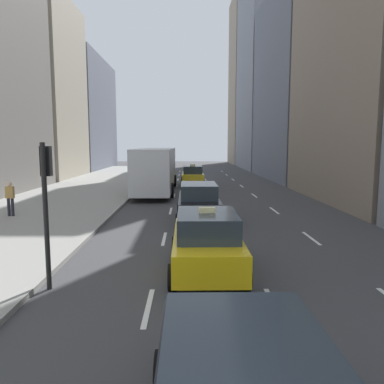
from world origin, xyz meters
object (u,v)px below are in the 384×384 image
Objects in this scene: taxi_lead at (207,242)px; traffic_light_pole at (46,192)px; taxi_second at (193,176)px; pedestrian_far_walking at (10,197)px; sedan_black_near at (198,202)px; city_bus at (156,168)px.

traffic_light_pole is at bearing -164.87° from taxi_lead.
taxi_second reaches higher than pedestrian_far_walking.
sedan_black_near is at bearing 90.00° from taxi_lead.
taxi_lead is 6.83m from sedan_black_near.
city_bus is at bearing 86.58° from traffic_light_pole.
taxi_second reaches higher than sedan_black_near.
city_bus is 19.07m from traffic_light_pole.
taxi_lead is 0.38× the size of city_bus.
sedan_black_near is 2.89× the size of pedestrian_far_walking.
pedestrian_far_walking is 10.17m from traffic_light_pole.
sedan_black_near is at bearing 63.43° from traffic_light_pole.
taxi_second is (0.00, 22.14, 0.00)m from taxi_lead.
traffic_light_pole is (-3.95, -23.21, 1.53)m from taxi_second.
pedestrian_far_walking is at bearing 119.79° from traffic_light_pole.
taxi_second is at bearing 90.00° from sedan_black_near.
pedestrian_far_walking is (-8.96, 7.68, 0.19)m from taxi_lead.
taxi_second is 1.22× the size of traffic_light_pole.
taxi_lead is at bearing -40.61° from pedestrian_far_walking.
city_bus is (-2.81, 11.12, 0.87)m from sedan_black_near.
taxi_lead is at bearing -90.00° from taxi_second.
taxi_lead reaches higher than pedestrian_far_walking.
traffic_light_pole reaches higher than pedestrian_far_walking.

